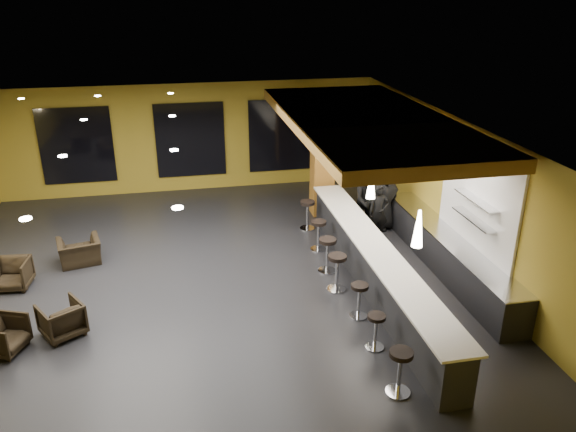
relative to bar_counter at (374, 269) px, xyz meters
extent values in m
cube|color=black|center=(-3.65, 1.00, -0.55)|extent=(12.00, 13.00, 0.10)
cube|color=black|center=(-3.65, 1.00, 3.05)|extent=(12.00, 13.00, 0.10)
cube|color=olive|center=(-3.65, 7.55, 1.25)|extent=(12.00, 0.10, 3.50)
cube|color=olive|center=(-3.65, -5.55, 1.25)|extent=(12.00, 0.10, 3.50)
cube|color=olive|center=(2.40, 1.00, 1.25)|extent=(0.10, 13.00, 3.50)
cube|color=#A2702F|center=(0.35, 2.00, 2.86)|extent=(3.60, 8.00, 0.28)
cube|color=black|center=(-7.15, 7.44, 1.20)|extent=(2.20, 0.06, 2.40)
cube|color=black|center=(-3.65, 7.44, 1.20)|extent=(2.20, 0.06, 2.40)
cube|color=black|center=(-0.65, 7.44, 1.20)|extent=(2.20, 0.06, 2.40)
cube|color=white|center=(2.31, 0.00, 1.50)|extent=(0.06, 3.20, 2.40)
cube|color=black|center=(0.00, 0.00, 0.00)|extent=(0.60, 8.00, 1.00)
cube|color=white|center=(0.00, 0.00, 0.52)|extent=(0.78, 8.10, 0.05)
cube|color=black|center=(2.00, 0.50, -0.07)|extent=(0.70, 6.00, 0.86)
cube|color=silver|center=(2.00, 0.50, 0.39)|extent=(0.72, 6.00, 0.03)
cube|color=silver|center=(2.17, -0.20, 1.10)|extent=(0.30, 1.50, 0.03)
cube|color=silver|center=(2.17, -0.20, 1.55)|extent=(0.30, 1.50, 0.03)
cube|color=#945F21|center=(0.00, 4.60, 1.25)|extent=(0.60, 0.60, 3.50)
cone|color=white|center=(0.00, -2.00, 1.85)|extent=(0.20, 0.20, 0.70)
cone|color=white|center=(0.00, 0.50, 1.85)|extent=(0.20, 0.20, 0.70)
cone|color=white|center=(0.00, 3.00, 1.85)|extent=(0.20, 0.20, 0.70)
imported|color=black|center=(1.00, 2.53, 0.27)|extent=(0.58, 0.39, 1.54)
imported|color=black|center=(0.91, 3.11, 0.40)|extent=(0.90, 0.72, 1.81)
imported|color=black|center=(1.44, 3.18, 0.42)|extent=(1.07, 0.91, 1.85)
imported|color=black|center=(-7.53, -0.83, -0.16)|extent=(0.96, 0.95, 0.68)
imported|color=black|center=(-6.55, -0.49, -0.15)|extent=(1.03, 1.03, 0.69)
imported|color=black|center=(-7.93, 1.67, -0.16)|extent=(0.79, 0.81, 0.68)
imported|color=black|center=(-6.62, 2.62, -0.18)|extent=(1.14, 1.04, 0.63)
cylinder|color=silver|center=(-0.76, -3.41, -0.48)|extent=(0.42, 0.42, 0.03)
cylinder|color=silver|center=(-0.76, -3.41, -0.11)|extent=(0.07, 0.07, 0.74)
cylinder|color=black|center=(-0.76, -3.41, 0.29)|extent=(0.40, 0.40, 0.08)
cylinder|color=silver|center=(-0.72, -2.12, -0.49)|extent=(0.36, 0.36, 0.03)
cylinder|color=silver|center=(-0.72, -2.12, -0.17)|extent=(0.06, 0.06, 0.63)
cylinder|color=black|center=(-0.72, -2.12, 0.18)|extent=(0.34, 0.34, 0.07)
cylinder|color=silver|center=(-0.68, -1.03, -0.49)|extent=(0.38, 0.38, 0.03)
cylinder|color=silver|center=(-0.68, -1.03, -0.15)|extent=(0.07, 0.07, 0.66)
cylinder|color=black|center=(-0.68, -1.03, 0.21)|extent=(0.36, 0.36, 0.08)
cylinder|color=silver|center=(-0.83, 0.11, -0.48)|extent=(0.43, 0.43, 0.03)
cylinder|color=silver|center=(-0.83, 0.11, -0.10)|extent=(0.08, 0.08, 0.76)
cylinder|color=black|center=(-0.83, 0.11, 0.31)|extent=(0.41, 0.41, 0.09)
cylinder|color=silver|center=(-0.80, 1.01, -0.48)|extent=(0.43, 0.43, 0.03)
cylinder|color=silver|center=(-0.80, 1.01, -0.10)|extent=(0.08, 0.08, 0.75)
cylinder|color=black|center=(-0.80, 1.01, 0.31)|extent=(0.41, 0.41, 0.09)
cylinder|color=silver|center=(-0.71, 2.19, -0.48)|extent=(0.41, 0.41, 0.03)
cylinder|color=silver|center=(-0.71, 2.19, -0.12)|extent=(0.07, 0.07, 0.71)
cylinder|color=black|center=(-0.71, 2.19, 0.26)|extent=(0.39, 0.39, 0.08)
cylinder|color=silver|center=(-0.68, 3.54, -0.48)|extent=(0.42, 0.42, 0.03)
cylinder|color=silver|center=(-0.68, 3.54, -0.11)|extent=(0.07, 0.07, 0.73)
cylinder|color=black|center=(-0.68, 3.54, 0.29)|extent=(0.40, 0.40, 0.08)
camera|label=1|loc=(-4.09, -10.46, 5.88)|focal=35.00mm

